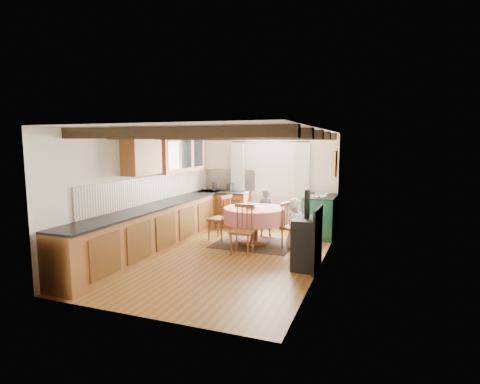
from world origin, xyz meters
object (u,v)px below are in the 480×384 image
at_px(dining_table, 254,226).
at_px(cast_iron_stove, 307,229).
at_px(chair_left, 220,217).
at_px(cup, 248,206).
at_px(chair_near, 242,230).
at_px(child_far, 265,212).
at_px(chair_right, 293,226).
at_px(child_right, 295,223).
at_px(aga_range, 320,216).

bearing_deg(dining_table, cast_iron_stove, -41.31).
xyz_separation_m(chair_left, cast_iron_stove, (2.19, -1.25, 0.17)).
distance_m(dining_table, cup, 0.48).
bearing_deg(chair_near, child_far, 88.23).
bearing_deg(child_far, cast_iron_stove, 105.91).
bearing_deg(chair_near, chair_right, 39.88).
distance_m(chair_near, child_right, 1.21).
distance_m(dining_table, chair_left, 0.86).
distance_m(aga_range, cup, 1.90).
relative_size(chair_near, chair_left, 0.95).
height_order(dining_table, chair_near, chair_near).
bearing_deg(dining_table, cup, -128.55).
xyz_separation_m(chair_right, aga_range, (0.37, 1.24, 0.01)).
distance_m(aga_range, cast_iron_stove, 2.37).
distance_m(child_far, child_right, 1.15).
xyz_separation_m(aga_range, cup, (-1.33, -1.31, 0.35)).
height_order(chair_right, cast_iron_stove, cast_iron_stove).
xyz_separation_m(aga_range, cast_iron_stove, (0.11, -2.35, 0.20)).
relative_size(chair_right, cup, 8.75).
xyz_separation_m(chair_right, cup, (-0.96, -0.06, 0.36)).
xyz_separation_m(aga_range, child_right, (-0.35, -1.14, 0.03)).
bearing_deg(chair_left, chair_right, 96.66).
relative_size(chair_near, aga_range, 0.92).
xyz_separation_m(chair_left, child_right, (1.72, -0.04, 0.01)).
height_order(dining_table, chair_right, chair_right).
bearing_deg(chair_left, cast_iron_stove, 71.55).
bearing_deg(aga_range, cast_iron_stove, -87.33).
height_order(chair_right, child_right, child_right).
distance_m(chair_left, chair_right, 1.71).
relative_size(cast_iron_stove, child_far, 1.23).
height_order(aga_range, cup, aga_range).
height_order(dining_table, child_right, child_right).
distance_m(chair_left, cast_iron_stove, 2.52).
bearing_deg(chair_near, cast_iron_stove, -17.16).
relative_size(chair_right, cast_iron_stove, 0.70).
bearing_deg(cup, child_right, 9.56).
bearing_deg(child_right, aga_range, -0.40).
bearing_deg(aga_range, chair_right, -106.66).
bearing_deg(cup, chair_left, 164.65).
bearing_deg(dining_table, aga_range, 43.78).
distance_m(cast_iron_stove, child_far, 2.38).
bearing_deg(aga_range, chair_left, -152.02).
bearing_deg(aga_range, chair_near, -121.30).
bearing_deg(cup, chair_right, 3.80).
distance_m(dining_table, child_right, 0.89).
bearing_deg(aga_range, child_right, -107.18).
height_order(chair_left, cast_iron_stove, cast_iron_stove).
height_order(chair_near, cup, chair_near).
distance_m(cast_iron_stove, cup, 1.79).
bearing_deg(cup, dining_table, 51.45).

